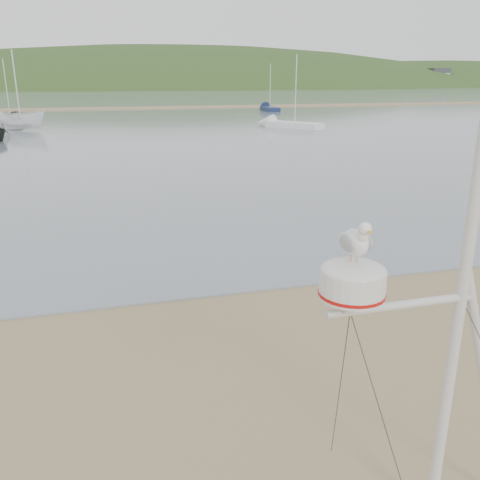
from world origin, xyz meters
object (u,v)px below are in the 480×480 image
object	(u,v)px
boat_white	(18,104)
sailboat_blue_far	(267,108)
sailboat_white_near	(278,124)
sailboat_dark_mid	(15,120)
mast_rig	(442,418)

from	to	relation	value
boat_white	sailboat_blue_far	distance (m)	34.71
sailboat_white_near	sailboat_blue_far	xyz separation A→B (m)	(6.62, 23.22, 0.00)
boat_white	sailboat_white_near	bearing A→B (deg)	-79.24
sailboat_dark_mid	sailboat_blue_far	distance (m)	31.99
boat_white	sailboat_white_near	distance (m)	21.73
sailboat_blue_far	sailboat_white_near	bearing A→B (deg)	-105.92
sailboat_white_near	boat_white	bearing A→B (deg)	172.31
sailboat_white_near	mast_rig	bearing A→B (deg)	-107.60
mast_rig	sailboat_white_near	bearing A→B (deg)	72.40
mast_rig	sailboat_white_near	distance (m)	41.76
sailboat_white_near	sailboat_blue_far	world-z (taller)	sailboat_white_near
mast_rig	boat_white	xyz separation A→B (m)	(-8.83, 42.69, 0.92)
mast_rig	sailboat_dark_mid	distance (m)	52.12
boat_white	sailboat_white_near	size ratio (longest dim) A/B	0.65
mast_rig	sailboat_blue_far	size ratio (longest dim) A/B	0.79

